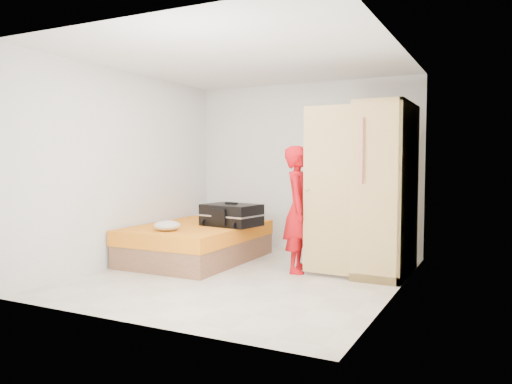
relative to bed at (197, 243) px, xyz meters
The scene contains 7 objects.
room 1.58m from the bed, 27.62° to the right, with size 4.00×4.02×2.60m.
bed is the anchor object (origin of this frame).
wardrobe 2.63m from the bed, ahead, with size 1.17×1.20×2.10m.
person 1.64m from the bed, ahead, with size 0.58×0.38×1.59m, color red.
suitcase 0.63m from the bed, 19.35° to the left, with size 0.84×0.67×0.33m.
round_cushion 0.72m from the bed, 92.63° to the right, with size 0.34×0.34×0.13m, color beige.
pillow 0.91m from the bed, 97.08° to the left, with size 0.50×0.26×0.09m, color beige.
Camera 1 is at (2.80, -5.30, 1.40)m, focal length 35.00 mm.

